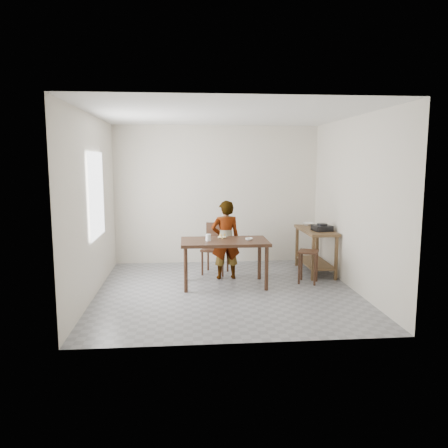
{
  "coord_description": "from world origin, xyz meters",
  "views": [
    {
      "loc": [
        -0.62,
        -6.59,
        2.02
      ],
      "look_at": [
        0.0,
        0.4,
        1.0
      ],
      "focal_mm": 35.0,
      "sensor_mm": 36.0,
      "label": 1
    }
  ],
  "objects": [
    {
      "name": "ceiling",
      "position": [
        0.0,
        0.0,
        2.72
      ],
      "size": [
        4.0,
        4.0,
        0.04
      ],
      "primitive_type": "cube",
      "color": "white",
      "rests_on": "wall_back"
    },
    {
      "name": "small_bowl",
      "position": [
        0.39,
        0.26,
        0.77
      ],
      "size": [
        0.14,
        0.14,
        0.04
      ],
      "primitive_type": "imported",
      "rotation": [
        0.0,
        0.0,
        0.21
      ],
      "color": "white",
      "rests_on": "dining_table"
    },
    {
      "name": "wall_front",
      "position": [
        0.0,
        -2.02,
        1.35
      ],
      "size": [
        4.0,
        0.04,
        2.7
      ],
      "primitive_type": "cube",
      "color": "silver",
      "rests_on": "ground"
    },
    {
      "name": "gas_burner",
      "position": [
        1.76,
        0.79,
        0.85
      ],
      "size": [
        0.34,
        0.34,
        0.1
      ],
      "primitive_type": "cube",
      "rotation": [
        0.0,
        0.0,
        0.15
      ],
      "color": "black",
      "rests_on": "prep_counter"
    },
    {
      "name": "child",
      "position": [
        0.06,
        0.73,
        0.68
      ],
      "size": [
        0.52,
        0.37,
        1.36
      ],
      "primitive_type": "imported",
      "rotation": [
        0.0,
        0.0,
        3.23
      ],
      "color": "white",
      "rests_on": "floor"
    },
    {
      "name": "wall_right",
      "position": [
        2.02,
        0.0,
        1.35
      ],
      "size": [
        0.04,
        4.0,
        2.7
      ],
      "primitive_type": "cube",
      "color": "silver",
      "rests_on": "ground"
    },
    {
      "name": "wall_left",
      "position": [
        -2.02,
        0.0,
        1.35
      ],
      "size": [
        0.04,
        4.0,
        2.7
      ],
      "primitive_type": "cube",
      "color": "silver",
      "rests_on": "ground"
    },
    {
      "name": "prep_counter",
      "position": [
        1.72,
        1.0,
        0.4
      ],
      "size": [
        0.5,
        1.2,
        0.8
      ],
      "primitive_type": null,
      "color": "brown",
      "rests_on": "floor"
    },
    {
      "name": "glass_tumbler",
      "position": [
        -0.26,
        0.28,
        0.8
      ],
      "size": [
        0.1,
        0.1,
        0.11
      ],
      "primitive_type": "cylinder",
      "rotation": [
        0.0,
        0.0,
        -0.14
      ],
      "color": "white",
      "rests_on": "dining_table"
    },
    {
      "name": "window_pane",
      "position": [
        -1.97,
        0.2,
        1.5
      ],
      "size": [
        0.02,
        1.1,
        1.3
      ],
      "primitive_type": "cube",
      "color": "white",
      "rests_on": "wall_left"
    },
    {
      "name": "stool",
      "position": [
        1.4,
        0.33,
        0.27
      ],
      "size": [
        0.41,
        0.41,
        0.55
      ],
      "primitive_type": null,
      "rotation": [
        0.0,
        0.0,
        -0.42
      ],
      "color": "#3B2316",
      "rests_on": "floor"
    },
    {
      "name": "dining_table",
      "position": [
        0.0,
        0.3,
        0.38
      ],
      "size": [
        1.4,
        0.8,
        0.75
      ],
      "primitive_type": null,
      "color": "#3B2316",
      "rests_on": "floor"
    },
    {
      "name": "floor",
      "position": [
        0.0,
        0.0,
        -0.02
      ],
      "size": [
        4.0,
        4.0,
        0.04
      ],
      "primitive_type": "cube",
      "color": "slate",
      "rests_on": "ground"
    },
    {
      "name": "dining_chair",
      "position": [
        -0.1,
        1.08,
        0.45
      ],
      "size": [
        0.55,
        0.55,
        0.9
      ],
      "primitive_type": null,
      "rotation": [
        0.0,
        0.0,
        -0.33
      ],
      "color": "#3B2316",
      "rests_on": "floor"
    },
    {
      "name": "serving_bowl",
      "position": [
        1.7,
        1.43,
        0.83
      ],
      "size": [
        0.28,
        0.28,
        0.05
      ],
      "primitive_type": "imported",
      "rotation": [
        0.0,
        0.0,
        0.44
      ],
      "color": "white",
      "rests_on": "prep_counter"
    },
    {
      "name": "wall_back",
      "position": [
        0.0,
        2.02,
        1.35
      ],
      "size": [
        4.0,
        0.04,
        2.7
      ],
      "primitive_type": "cube",
      "color": "silver",
      "rests_on": "ground"
    },
    {
      "name": "banana",
      "position": [
        -0.03,
        0.47,
        0.78
      ],
      "size": [
        0.18,
        0.15,
        0.05
      ],
      "primitive_type": null,
      "rotation": [
        0.0,
        0.0,
        -0.34
      ],
      "color": "#EEE05B",
      "rests_on": "dining_table"
    }
  ]
}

